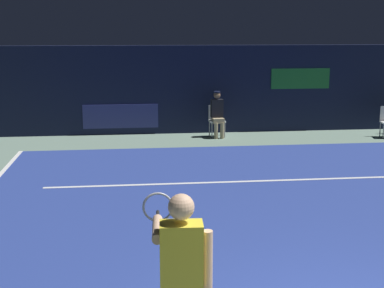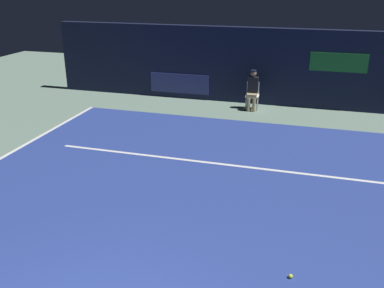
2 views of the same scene
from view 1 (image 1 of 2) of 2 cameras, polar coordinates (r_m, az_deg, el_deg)
The scene contains 6 objects.
ground_plane at distance 9.31m, azimuth 7.59°, elevation -7.15°, with size 29.45×29.45×0.00m, color slate.
court_surface at distance 9.31m, azimuth 7.59°, elevation -7.12°, with size 10.14×10.43×0.01m, color navy.
line_service at distance 11.00m, azimuth 5.30°, elevation -3.99°, with size 7.91×0.10×0.01m, color white.
back_wall at distance 16.15m, azimuth 1.36°, elevation 5.82°, with size 14.40×0.33×2.60m.
tennis_player at distance 4.70m, azimuth -1.17°, elevation -13.90°, with size 0.57×0.95×1.73m.
line_judge_on_chair at distance 15.45m, azimuth 2.70°, elevation 3.25°, with size 0.47×0.55×1.32m.
Camera 1 is at (-2.20, -4.30, 3.04)m, focal length 50.25 mm.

